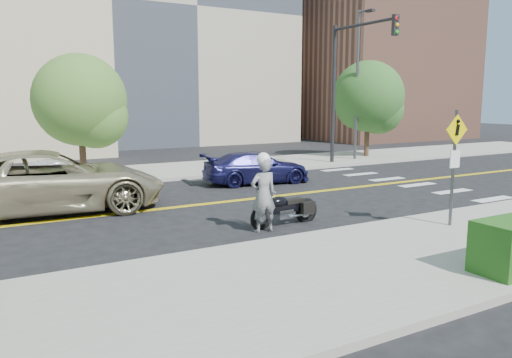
{
  "coord_description": "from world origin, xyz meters",
  "views": [
    {
      "loc": [
        -6.55,
        -14.84,
        3.4
      ],
      "look_at": [
        0.32,
        -2.8,
        1.2
      ],
      "focal_mm": 35.0,
      "sensor_mm": 36.0,
      "label": 1
    }
  ],
  "objects": [
    {
      "name": "motorcycle",
      "position": [
        0.78,
        -3.63,
        0.66
      ],
      "size": [
        2.21,
        0.83,
        1.32
      ],
      "primitive_type": null,
      "rotation": [
        0.0,
        0.0,
        0.08
      ],
      "color": "black",
      "rests_on": "ground"
    },
    {
      "name": "building_mid",
      "position": [
        8.0,
        26.0,
        10.0
      ],
      "size": [
        18.0,
        14.0,
        20.0
      ],
      "primitive_type": "cube",
      "color": "#A39984",
      "rests_on": "ground_plane"
    },
    {
      "name": "tree_far_a",
      "position": [
        -2.41,
        7.57,
        3.39
      ],
      "size": [
        3.92,
        3.92,
        5.36
      ],
      "rotation": [
        0.0,
        0.0,
        -0.15
      ],
      "color": "#382619",
      "rests_on": "ground"
    },
    {
      "name": "parked_car_blue",
      "position": [
        3.55,
        2.8,
        0.65
      ],
      "size": [
        4.65,
        2.37,
        1.29
      ],
      "primitive_type": "imported",
      "rotation": [
        0.0,
        0.0,
        1.44
      ],
      "color": "#1C1B53",
      "rests_on": "ground"
    },
    {
      "name": "pedestrian_sign",
      "position": [
        4.2,
        -6.31,
        1.96
      ],
      "size": [
        0.78,
        0.08,
        3.0
      ],
      "color": "#4C4C51",
      "rests_on": "sidewalk_near"
    },
    {
      "name": "suv",
      "position": [
        -4.59,
        1.24,
        0.95
      ],
      "size": [
        7.04,
        3.6,
        1.9
      ],
      "primitive_type": "imported",
      "rotation": [
        0.0,
        0.0,
        1.5
      ],
      "color": "tan",
      "rests_on": "ground"
    },
    {
      "name": "sidewalk_near",
      "position": [
        0.0,
        -7.5,
        0.07
      ],
      "size": [
        60.0,
        5.0,
        0.15
      ],
      "primitive_type": "cube",
      "color": "#9E9B91",
      "rests_on": "ground_plane"
    },
    {
      "name": "traffic_light",
      "position": [
        10.0,
        5.08,
        4.67
      ],
      "size": [
        0.28,
        4.5,
        7.0
      ],
      "color": "black",
      "rests_on": "sidewalk_far"
    },
    {
      "name": "building_right",
      "position": [
        26.0,
        20.0,
        6.0
      ],
      "size": [
        14.0,
        12.0,
        12.0
      ],
      "primitive_type": "cube",
      "color": "#8C5947",
      "rests_on": "ground_plane"
    },
    {
      "name": "motorcyclist",
      "position": [
        -0.13,
        -3.98,
        1.04
      ],
      "size": [
        0.73,
        0.5,
        2.08
      ],
      "rotation": [
        0.0,
        0.0,
        3.1
      ],
      "color": "#98989C",
      "rests_on": "ground"
    },
    {
      "name": "lamp_post",
      "position": [
        12.0,
        6.5,
        4.15
      ],
      "size": [
        0.16,
        0.16,
        8.0
      ],
      "primitive_type": "cylinder",
      "color": "#4C4C51",
      "rests_on": "sidewalk_far"
    },
    {
      "name": "sidewalk_far",
      "position": [
        0.0,
        7.5,
        0.07
      ],
      "size": [
        60.0,
        5.0,
        0.15
      ],
      "primitive_type": "cube",
      "color": "#9E9B91",
      "rests_on": "ground_plane"
    },
    {
      "name": "tree_far_b",
      "position": [
        13.51,
        7.24,
        3.6
      ],
      "size": [
        4.09,
        4.09,
        5.65
      ],
      "rotation": [
        0.0,
        0.0,
        0.24
      ],
      "color": "#382619",
      "rests_on": "ground"
    },
    {
      "name": "ground_plane",
      "position": [
        0.0,
        0.0,
        0.0
      ],
      "size": [
        120.0,
        120.0,
        0.0
      ],
      "primitive_type": "plane",
      "color": "black",
      "rests_on": "ground"
    },
    {
      "name": "parked_car_silver",
      "position": [
        -3.73,
        4.04,
        0.63
      ],
      "size": [
        3.97,
        1.82,
        1.26
      ],
      "primitive_type": "imported",
      "rotation": [
        0.0,
        0.0,
        1.7
      ],
      "color": "silver",
      "rests_on": "ground"
    }
  ]
}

